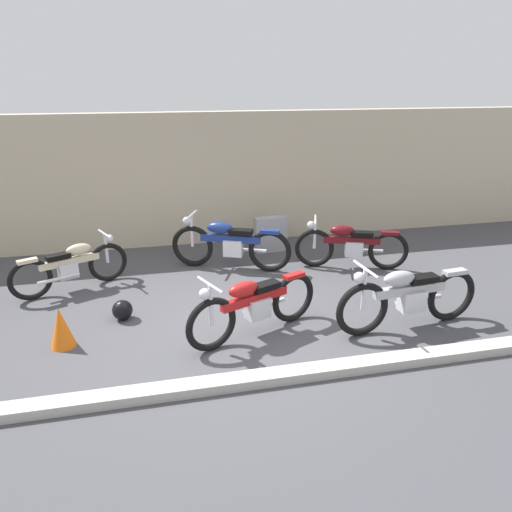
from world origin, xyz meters
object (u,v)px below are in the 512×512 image
Objects in this scene: traffic_cone at (61,327)px; motorcycle_cream at (71,266)px; helmet at (122,310)px; motorcycle_blue at (230,244)px; motorcycle_red at (254,305)px; stone_marker at (270,234)px; motorcycle_silver at (408,296)px; motorcycle_maroon at (350,245)px.

motorcycle_cream is at bearing 92.80° from traffic_cone.
helmet is 0.14× the size of motorcycle_blue.
motorcycle_red reaches higher than traffic_cone.
motorcycle_cream is at bearing -163.26° from stone_marker.
helmet is 4.06m from motorcycle_silver.
stone_marker is at bearing -26.21° from motorcycle_maroon.
motorcycle_blue is at bearing -115.30° from motorcycle_red.
motorcycle_silver is at bearing 149.86° from motorcycle_blue.
motorcycle_blue is at bearing -58.64° from motorcycle_silver.
motorcycle_maroon is at bearing -168.57° from motorcycle_blue.
motorcycle_silver is (4.62, -0.52, 0.20)m from traffic_cone.
stone_marker reaches higher than traffic_cone.
motorcycle_red is at bearing -25.90° from helmet.
stone_marker is 0.36× the size of motorcycle_red.
motorcycle_maroon is at bearing -161.27° from motorcycle_red.
helmet is at bearing 39.16° from traffic_cone.
traffic_cone is 3.42m from motorcycle_blue.
motorcycle_blue is at bearing 40.41° from traffic_cone.
motorcycle_blue reaches higher than helmet.
stone_marker is 3.81m from motorcycle_cream.
motorcycle_red is at bearing -64.05° from motorcycle_cream.
traffic_cone is 2.52m from motorcycle_red.
motorcycle_blue reaches higher than motorcycle_maroon.
motorcycle_maroon is (4.75, 1.76, 0.17)m from traffic_cone.
stone_marker is 3.69m from helmet.
stone_marker is 1.23m from motorcycle_blue.
traffic_cone is (-3.56, -2.96, -0.08)m from stone_marker.
motorcycle_silver is at bearing 105.75° from motorcycle_maroon.
motorcycle_maroon is at bearing 16.07° from helmet.
motorcycle_cream is 0.81× the size of motorcycle_silver.
motorcycle_red is at bearing -108.21° from stone_marker.
motorcycle_maroon reaches higher than traffic_cone.
motorcycle_maroon is at bearing 20.29° from traffic_cone.
motorcycle_maroon reaches higher than motorcycle_cream.
helmet is at bearing -81.53° from motorcycle_cream.
stone_marker is at bearing 39.77° from traffic_cone.
traffic_cone is (-0.74, -0.60, 0.13)m from helmet.
helmet is 0.16× the size of motorcycle_cream.
stone_marker reaches higher than helmet.
motorcycle_red is at bearing 111.07° from motorcycle_blue.
motorcycle_red reaches higher than stone_marker.
stone_marker is 0.34× the size of motorcycle_blue.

